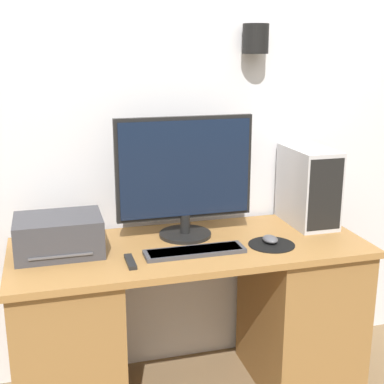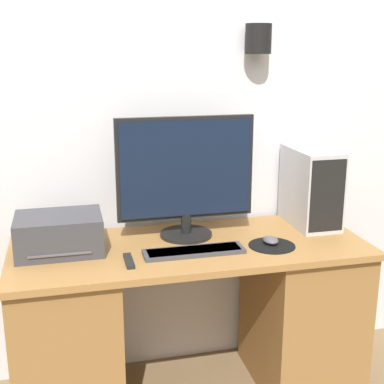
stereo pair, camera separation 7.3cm
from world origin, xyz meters
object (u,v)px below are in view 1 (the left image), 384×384
(mouse, at_px, (270,239))
(printer, at_px, (59,235))
(remote_control, at_px, (130,262))
(monitor, at_px, (185,174))
(computer_tower, at_px, (308,186))
(keyboard, at_px, (195,251))

(mouse, distance_m, printer, 0.93)
(remote_control, bearing_deg, monitor, 41.10)
(monitor, distance_m, computer_tower, 0.65)
(monitor, height_order, mouse, monitor)
(printer, relative_size, remote_control, 2.53)
(computer_tower, relative_size, remote_control, 2.65)
(mouse, bearing_deg, remote_control, -174.48)
(monitor, bearing_deg, mouse, -30.21)
(monitor, distance_m, printer, 0.62)
(monitor, bearing_deg, computer_tower, 1.70)
(computer_tower, xyz_separation_m, remote_control, (-0.94, -0.28, -0.18))
(monitor, height_order, computer_tower, monitor)
(mouse, xyz_separation_m, remote_control, (-0.65, -0.06, -0.01))
(keyboard, xyz_separation_m, mouse, (0.36, 0.03, 0.01))
(monitor, distance_m, keyboard, 0.37)
(monitor, distance_m, mouse, 0.49)
(remote_control, bearing_deg, keyboard, 7.20)
(printer, xyz_separation_m, remote_control, (0.27, -0.20, -0.07))
(computer_tower, relative_size, printer, 1.05)
(keyboard, height_order, computer_tower, computer_tower)
(monitor, xyz_separation_m, remote_control, (-0.30, -0.26, -0.29))
(monitor, relative_size, mouse, 7.10)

